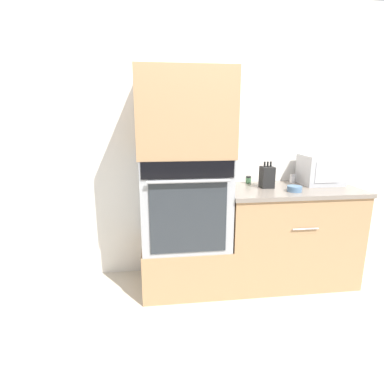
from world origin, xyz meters
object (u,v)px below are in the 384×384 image
Objects in this scene: microwave at (321,170)px; bowl at (295,189)px; knife_block at (267,177)px; condiment_jar_near at (292,179)px; condiment_jar_mid at (248,180)px; wall_oven at (185,201)px.

microwave reaches higher than bowl.
bowl is (0.18, -0.17, -0.07)m from knife_block.
bowl is 0.36m from condiment_jar_near.
condiment_jar_near is 0.42m from condiment_jar_mid.
knife_block is 0.36m from condiment_jar_near.
microwave is 0.26m from condiment_jar_near.
bowl is at bearing -52.25° from condiment_jar_mid.
condiment_jar_near is 1.22× the size of condiment_jar_mid.
condiment_jar_mid is at bearing 127.75° from bowl.
knife_block is 2.79× the size of condiment_jar_near.
wall_oven is at bearing -169.51° from condiment_jar_near.
wall_oven is 2.16× the size of microwave.
knife_block is 3.40× the size of condiment_jar_mid.
microwave is at bearing -19.65° from condiment_jar_near.
condiment_jar_near is at bearing 160.35° from microwave.
microwave is 5.18× the size of condiment_jar_mid.
condiment_jar_mid is (0.63, 0.23, 0.12)m from wall_oven.
condiment_jar_mid is (-0.65, 0.12, -0.10)m from microwave.
condiment_jar_mid is (-0.42, 0.04, -0.01)m from condiment_jar_near.
knife_block is (-0.54, -0.07, -0.04)m from microwave.
microwave is 0.55m from knife_block.
condiment_jar_mid is (-0.28, 0.37, 0.01)m from bowl.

